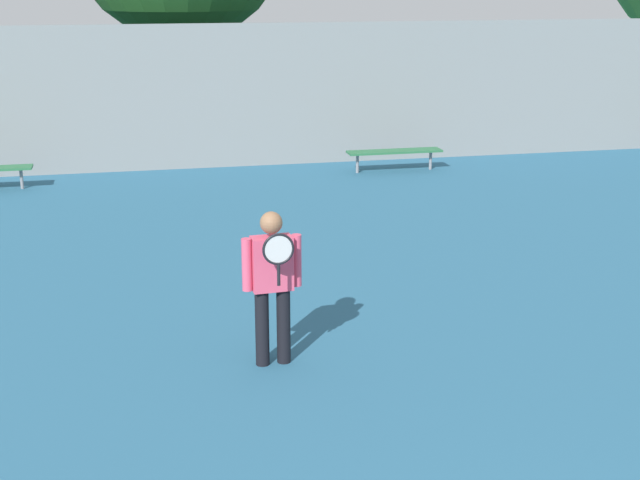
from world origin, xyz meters
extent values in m
cylinder|color=black|center=(-1.61, 5.80, 0.40)|extent=(0.14, 0.14, 0.79)
cylinder|color=black|center=(-1.39, 5.82, 0.40)|extent=(0.14, 0.14, 0.79)
cube|color=#DB4C6B|center=(-1.50, 5.81, 1.07)|extent=(0.41, 0.23, 0.55)
cylinder|color=#DB4C6B|center=(-1.75, 5.79, 1.08)|extent=(0.10, 0.10, 0.53)
cylinder|color=#DB4C6B|center=(-1.25, 5.83, 1.08)|extent=(0.10, 0.10, 0.53)
sphere|color=#8E6647|center=(-1.50, 5.81, 1.48)|extent=(0.22, 0.22, 0.22)
cylinder|color=black|center=(-1.48, 5.53, 1.04)|extent=(0.03, 0.03, 0.22)
torus|color=black|center=(-1.48, 5.53, 1.30)|extent=(0.31, 0.05, 0.31)
cylinder|color=silver|center=(-1.48, 5.53, 1.30)|extent=(0.27, 0.02, 0.27)
cylinder|color=gray|center=(-4.75, 14.45, 0.19)|extent=(0.06, 0.06, 0.38)
cube|color=#28663D|center=(2.43, 14.45, 0.40)|extent=(1.92, 0.40, 0.04)
cylinder|color=gray|center=(1.66, 14.45, 0.19)|extent=(0.06, 0.06, 0.38)
cylinder|color=gray|center=(3.20, 14.45, 0.19)|extent=(0.06, 0.06, 0.38)
cube|color=gray|center=(0.00, 15.61, 1.44)|extent=(31.72, 0.06, 2.89)
cylinder|color=brown|center=(-1.44, 18.06, 1.43)|extent=(0.41, 0.41, 2.85)
camera|label=1|loc=(-2.84, -2.43, 3.79)|focal=50.00mm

